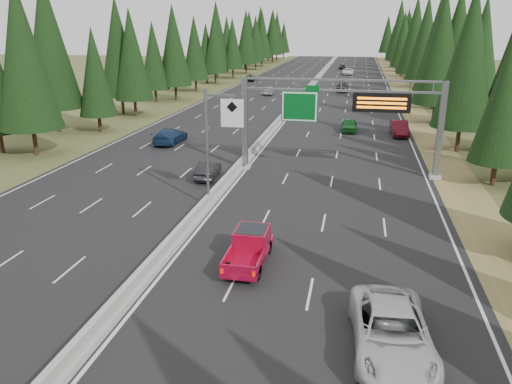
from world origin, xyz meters
TOP-DOWN VIEW (x-y plane):
  - road at (0.00, 80.00)m, footprint 32.00×260.00m
  - shoulder_right at (17.80, 80.00)m, footprint 3.60×260.00m
  - shoulder_left at (-17.80, 80.00)m, footprint 3.60×260.00m
  - median_barrier at (0.00, 80.00)m, footprint 0.70×260.00m
  - sign_gantry at (8.92, 34.88)m, footprint 16.75×0.98m
  - hov_sign_pole at (0.58, 24.97)m, footprint 2.80×0.50m
  - tree_row_right at (21.83, 76.71)m, footprint 11.22×245.07m
  - tree_row_left at (-21.79, 74.00)m, footprint 11.81×244.63m
  - silver_minivan at (11.41, 10.76)m, footprint 3.33×6.43m
  - red_pickup at (4.58, 17.35)m, footprint 1.82×5.09m
  - car_ahead_green at (8.86, 53.16)m, footprint 1.90×4.50m
  - car_ahead_dkred at (14.50, 51.83)m, footprint 1.98×5.09m
  - car_ahead_dkgrey at (6.70, 91.47)m, footprint 2.25×5.52m
  - car_ahead_white at (6.80, 127.52)m, footprint 2.69×5.80m
  - car_ahead_far at (4.76, 144.06)m, footprint 1.87×4.38m
  - car_onc_near at (-1.94, 31.40)m, footprint 1.74×4.22m
  - car_onc_blue at (-9.57, 43.01)m, footprint 2.41×5.58m
  - car_onc_white at (-6.25, 84.19)m, footprint 2.05×4.50m
  - car_onc_far at (-14.50, 107.01)m, footprint 2.79×5.27m

SIDE VIEW (x-z plane):
  - shoulder_right at x=17.80m, z-range 0.00..0.06m
  - shoulder_left at x=-17.80m, z-range 0.00..0.06m
  - road at x=0.00m, z-range 0.00..0.08m
  - median_barrier at x=0.00m, z-range -0.01..0.84m
  - car_onc_near at x=-1.94m, z-range 0.08..1.44m
  - car_onc_far at x=-14.50m, z-range 0.08..1.49m
  - car_ahead_far at x=4.76m, z-range 0.08..1.56m
  - car_onc_white at x=-6.25m, z-range 0.08..1.58m
  - car_ahead_green at x=8.86m, z-range 0.08..1.60m
  - car_ahead_dkgrey at x=6.70m, z-range 0.08..1.68m
  - car_onc_blue at x=-9.57m, z-range 0.08..1.68m
  - car_ahead_white at x=6.80m, z-range 0.08..1.69m
  - car_ahead_dkred at x=14.50m, z-range 0.08..1.73m
  - silver_minivan at x=11.41m, z-range 0.08..1.81m
  - red_pickup at x=4.58m, z-range 0.17..1.83m
  - hov_sign_pole at x=0.58m, z-range 0.72..8.72m
  - sign_gantry at x=8.92m, z-range 1.37..9.17m
  - tree_row_right at x=21.83m, z-range -0.19..18.72m
  - tree_row_left at x=-21.79m, z-range -0.19..18.75m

